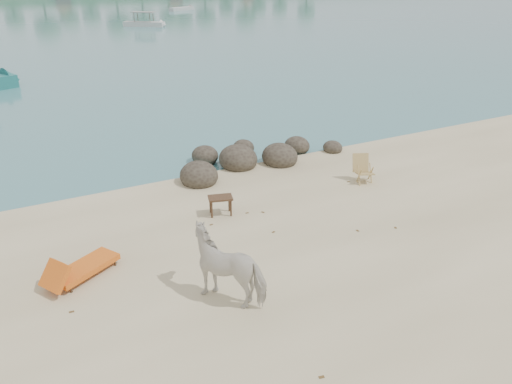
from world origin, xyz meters
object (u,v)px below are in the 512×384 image
(side_table, at_px, (221,207))
(lounge_chair, at_px, (85,265))
(cow, at_px, (230,265))
(deck_chair, at_px, (365,170))
(boulders, at_px, (247,160))

(side_table, distance_m, lounge_chair, 4.03)
(cow, distance_m, side_table, 3.70)
(deck_chair, bearing_deg, boulders, 152.61)
(side_table, bearing_deg, boulders, 68.57)
(side_table, relative_size, lounge_chair, 0.35)
(lounge_chair, relative_size, deck_chair, 2.16)
(cow, relative_size, side_table, 2.71)
(cow, xyz_separation_m, side_table, (1.30, 3.44, -0.48))
(lounge_chair, bearing_deg, side_table, -11.10)
(cow, distance_m, deck_chair, 7.07)
(boulders, distance_m, deck_chair, 4.03)
(side_table, bearing_deg, lounge_chair, -145.12)
(boulders, relative_size, cow, 3.62)
(boulders, bearing_deg, deck_chair, -50.25)
(lounge_chair, distance_m, deck_chair, 8.81)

